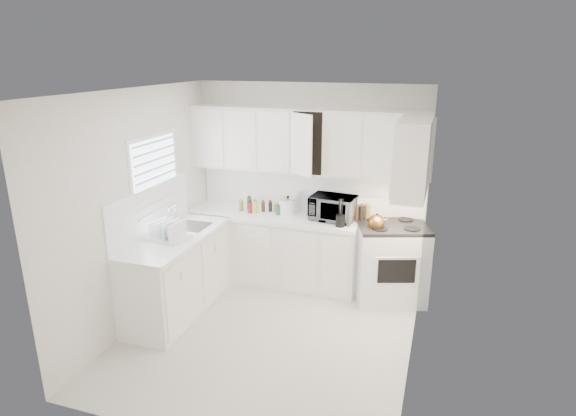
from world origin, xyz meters
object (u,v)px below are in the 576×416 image
at_px(rice_cooker, 288,205).
at_px(dish_rack, 167,229).
at_px(tea_kettle, 376,221).
at_px(microwave, 333,205).
at_px(stove, 391,252).
at_px(utensil_crock, 341,212).

bearing_deg(rice_cooker, dish_rack, -113.72).
bearing_deg(tea_kettle, microwave, 154.16).
distance_m(stove, tea_kettle, 0.49).
bearing_deg(tea_kettle, utensil_crock, 176.76).
xyz_separation_m(tea_kettle, utensil_crock, (-0.43, -0.02, 0.08)).
bearing_deg(utensil_crock, microwave, 122.57).
xyz_separation_m(stove, rice_cooker, (-1.36, 0.09, 0.44)).
bearing_deg(rice_cooker, tea_kettle, 2.33).
height_order(tea_kettle, microwave, microwave).
bearing_deg(dish_rack, utensil_crock, 37.67).
xyz_separation_m(stove, dish_rack, (-2.36, -1.19, 0.44)).
height_order(tea_kettle, utensil_crock, utensil_crock).
relative_size(tea_kettle, microwave, 0.45).
xyz_separation_m(microwave, dish_rack, (-1.61, -1.23, -0.07)).
bearing_deg(tea_kettle, rice_cooker, 161.57).
xyz_separation_m(tea_kettle, dish_rack, (-2.18, -1.03, 0.02)).
height_order(stove, microwave, microwave).
distance_m(rice_cooker, dish_rack, 1.62).
height_order(rice_cooker, dish_rack, dish_rack).
height_order(tea_kettle, rice_cooker, rice_cooker).
distance_m(stove, rice_cooker, 1.43).
height_order(utensil_crock, dish_rack, utensil_crock).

